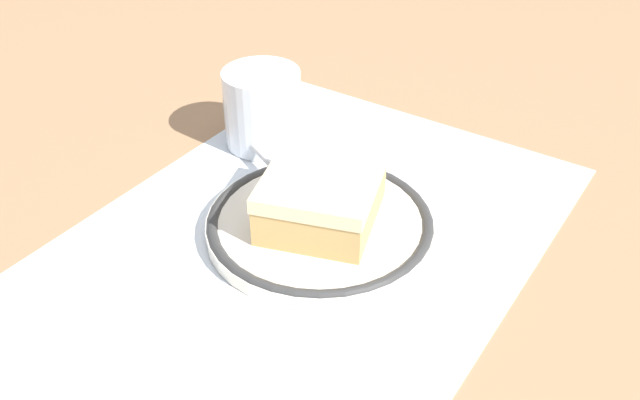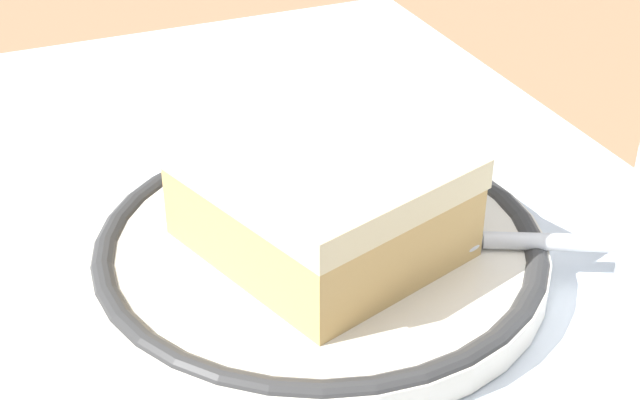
% 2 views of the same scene
% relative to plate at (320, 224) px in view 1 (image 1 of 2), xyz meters
% --- Properties ---
extents(ground_plane, '(2.40, 2.40, 0.00)m').
position_rel_plate_xyz_m(ground_plane, '(0.03, -0.01, -0.01)').
color(ground_plane, '#9E7551').
extents(placemat, '(0.52, 0.34, 0.00)m').
position_rel_plate_xyz_m(placemat, '(0.03, -0.01, -0.01)').
color(placemat, silver).
rests_on(placemat, ground_plane).
extents(plate, '(0.19, 0.19, 0.02)m').
position_rel_plate_xyz_m(plate, '(0.00, 0.00, 0.00)').
color(plate, silver).
rests_on(plate, placemat).
extents(cake_slice, '(0.12, 0.12, 0.04)m').
position_rel_plate_xyz_m(cake_slice, '(-0.00, 0.00, 0.03)').
color(cake_slice, tan).
rests_on(cake_slice, plate).
extents(spoon, '(0.07, 0.12, 0.01)m').
position_rel_plate_xyz_m(spoon, '(-0.03, -0.07, 0.01)').
color(spoon, silver).
rests_on(spoon, plate).
extents(cup, '(0.08, 0.08, 0.08)m').
position_rel_plate_xyz_m(cup, '(-0.09, -0.13, 0.03)').
color(cup, silver).
rests_on(cup, placemat).
extents(napkin, '(0.16, 0.16, 0.00)m').
position_rel_plate_xyz_m(napkin, '(0.16, -0.03, -0.01)').
color(napkin, white).
rests_on(napkin, placemat).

